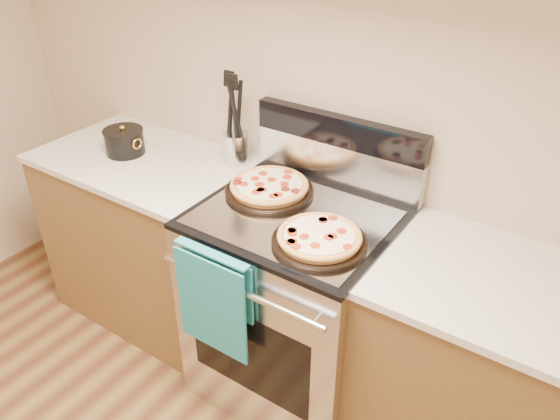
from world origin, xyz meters
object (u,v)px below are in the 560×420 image
Objects in this scene: utensil_crock at (236,148)px; saucepan at (125,142)px; pepperoni_pizza_back at (269,187)px; range_body at (295,306)px; pepperoni_pizza_front at (319,238)px.

utensil_crock reaches higher than saucepan.
saucepan is (-0.80, -0.05, 0.02)m from pepperoni_pizza_back.
utensil_crock is at bearing 151.01° from pepperoni_pizza_back.
pepperoni_pizza_back is at bearing 158.75° from range_body.
range_body is at bearing -1.28° from saucepan.
pepperoni_pizza_back is 0.80m from saucepan.
pepperoni_pizza_front is (0.36, -0.20, -0.00)m from pepperoni_pizza_back.
pepperoni_pizza_back is 0.34m from utensil_crock.
utensil_crock is at bearing 153.80° from range_body.
saucepan reaches higher than pepperoni_pizza_front.
pepperoni_pizza_front is at bearing -36.55° from range_body.
range_body is 0.54m from pepperoni_pizza_back.
pepperoni_pizza_front is 1.86× the size of saucepan.
utensil_crock is 0.81× the size of saucepan.
pepperoni_pizza_front is 2.29× the size of utensil_crock.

